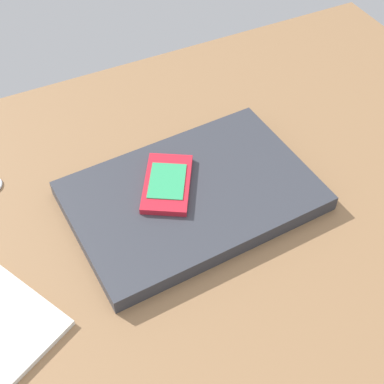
{
  "coord_description": "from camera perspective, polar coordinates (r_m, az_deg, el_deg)",
  "views": [
    {
      "loc": [
        17.82,
        41.91,
        62.03
      ],
      "look_at": [
        -4.61,
        -4.19,
        5.0
      ],
      "focal_mm": 50.8,
      "sensor_mm": 36.0,
      "label": 1
    }
  ],
  "objects": [
    {
      "name": "cell_phone_on_laptop",
      "position": [
        0.77,
        -2.62,
        0.91
      ],
      "size": [
        11.05,
        12.71,
        1.1
      ],
      "color": "red",
      "rests_on": "laptop_closed"
    },
    {
      "name": "laptop_closed",
      "position": [
        0.77,
        -0.0,
        -0.39
      ],
      "size": [
        35.36,
        24.61,
        2.43
      ],
      "primitive_type": "cube",
      "rotation": [
        0.0,
        0.0,
        0.06
      ],
      "color": "#33353D",
      "rests_on": "desk_surface"
    },
    {
      "name": "desk_surface",
      "position": [
        0.76,
        -1.75,
        -5.03
      ],
      "size": [
        120.0,
        80.0,
        3.0
      ],
      "primitive_type": "cube",
      "color": "olive",
      "rests_on": "ground"
    }
  ]
}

